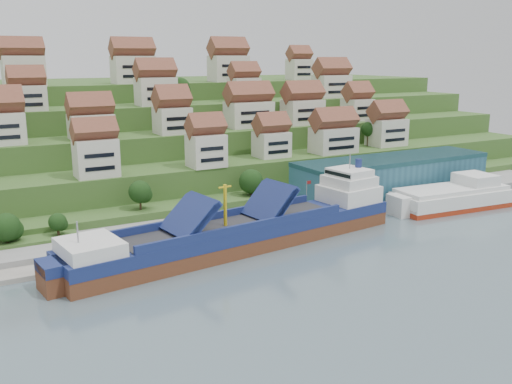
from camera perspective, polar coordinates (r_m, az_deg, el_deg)
ground at (r=125.26m, az=0.73°, el=-5.17°), size 300.00×300.00×0.00m
quay at (r=147.26m, az=4.59°, el=-1.92°), size 180.00×14.00×2.20m
hillside at (r=216.81m, az=-13.06°, el=5.29°), size 260.00×128.00×31.00m
hillside_village at (r=176.79m, az=-8.66°, el=8.38°), size 156.35×62.33×29.28m
hillside_trees at (r=154.69m, az=-10.23°, el=4.00°), size 139.15×60.45×30.42m
warehouse at (r=166.79m, az=13.44°, el=1.72°), size 60.00×15.00×10.00m
flagpole at (r=140.79m, az=5.11°, el=-0.22°), size 1.28×0.16×8.00m
cargo_ship at (r=122.64m, az=-0.65°, el=-3.96°), size 78.44×21.49×17.19m
second_ship at (r=162.43m, az=19.11°, el=-0.53°), size 33.64×14.73×9.50m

